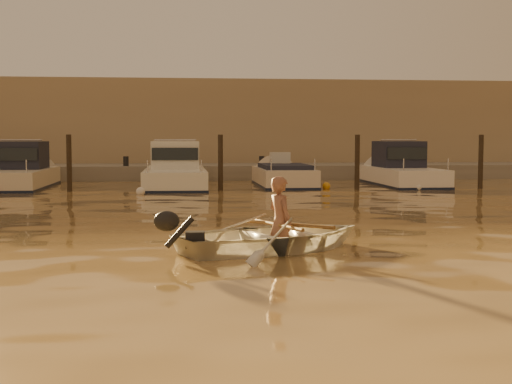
{
  "coord_description": "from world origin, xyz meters",
  "views": [
    {
      "loc": [
        -1.64,
        -11.66,
        1.87
      ],
      "look_at": [
        -0.07,
        3.08,
        0.75
      ],
      "focal_mm": 50.0,
      "sensor_mm": 36.0,
      "label": 1
    }
  ],
  "objects": [
    {
      "name": "moored_boat_2",
      "position": [
        -1.83,
        16.0,
        0.62
      ],
      "size": [
        2.28,
        7.64,
        1.75
      ],
      "primitive_type": null,
      "color": "white",
      "rests_on": "ground_plane"
    },
    {
      "name": "oar_port",
      "position": [
        0.16,
        0.18,
        0.42
      ],
      "size": [
        1.28,
        1.74,
        0.13
      ],
      "primitive_type": "cylinder",
      "rotation": [
        1.54,
        0.0,
        0.63
      ],
      "color": "brown",
      "rests_on": "dinghy"
    },
    {
      "name": "dinghy",
      "position": [
        -0.07,
        0.08,
        0.23
      ],
      "size": [
        4.11,
        3.61,
        0.71
      ],
      "primitive_type": "imported",
      "rotation": [
        0.0,
        0.0,
        1.99
      ],
      "color": "silver",
      "rests_on": "ground_plane"
    },
    {
      "name": "piling_2",
      "position": [
        -0.2,
        13.8,
        0.9
      ],
      "size": [
        0.18,
        0.18,
        2.2
      ],
      "primitive_type": "cylinder",
      "color": "#2D2319",
      "rests_on": "ground_plane"
    },
    {
      "name": "piling_1",
      "position": [
        -5.5,
        13.8,
        0.9
      ],
      "size": [
        0.18,
        0.18,
        2.2
      ],
      "primitive_type": "cylinder",
      "color": "#2D2319",
      "rests_on": "ground_plane"
    },
    {
      "name": "fender_e",
      "position": [
        6.93,
        13.28,
        0.1
      ],
      "size": [
        0.3,
        0.3,
        0.3
      ],
      "primitive_type": "sphere",
      "color": "silver",
      "rests_on": "ground_plane"
    },
    {
      "name": "ground_plane",
      "position": [
        0.0,
        0.0,
        0.0
      ],
      "size": [
        160.0,
        160.0,
        0.0
      ],
      "primitive_type": "plane",
      "color": "olive",
      "rests_on": "ground"
    },
    {
      "name": "fender_c",
      "position": [
        -2.95,
        12.18,
        0.1
      ],
      "size": [
        0.3,
        0.3,
        0.3
      ],
      "primitive_type": "sphere",
      "color": "silver",
      "rests_on": "ground_plane"
    },
    {
      "name": "waterfront_building",
      "position": [
        0.0,
        27.0,
        2.4
      ],
      "size": [
        46.0,
        7.0,
        4.8
      ],
      "primitive_type": "cube",
      "color": "#9E8466",
      "rests_on": "quay"
    },
    {
      "name": "quay",
      "position": [
        0.0,
        21.5,
        0.15
      ],
      "size": [
        52.0,
        4.0,
        1.0
      ],
      "primitive_type": "cube",
      "color": "gray",
      "rests_on": "ground_plane"
    },
    {
      "name": "oar_starboard",
      "position": [
        -0.02,
        0.1,
        0.42
      ],
      "size": [
        0.57,
        2.05,
        0.13
      ],
      "primitive_type": "cylinder",
      "rotation": [
        1.54,
        0.0,
        0.24
      ],
      "color": "brown",
      "rests_on": "dinghy"
    },
    {
      "name": "moored_boat_4",
      "position": [
        7.21,
        16.0,
        0.62
      ],
      "size": [
        2.08,
        6.46,
        1.75
      ],
      "primitive_type": null,
      "color": "white",
      "rests_on": "ground_plane"
    },
    {
      "name": "piling_4",
      "position": [
        9.5,
        13.8,
        0.9
      ],
      "size": [
        0.18,
        0.18,
        2.2
      ],
      "primitive_type": "cylinder",
      "color": "#2D2319",
      "rests_on": "ground_plane"
    },
    {
      "name": "outboard_motor",
      "position": [
        -1.44,
        -0.53,
        0.28
      ],
      "size": [
        0.98,
        0.73,
        0.7
      ],
      "primitive_type": null,
      "rotation": [
        0.0,
        0.0,
        0.42
      ],
      "color": "black",
      "rests_on": "dinghy"
    },
    {
      "name": "moored_boat_3",
      "position": [
        2.4,
        16.0,
        0.22
      ],
      "size": [
        1.99,
        5.77,
        0.95
      ],
      "primitive_type": null,
      "color": "beige",
      "rests_on": "ground_plane"
    },
    {
      "name": "person",
      "position": [
        0.02,
        0.12,
        0.47
      ],
      "size": [
        0.56,
        0.66,
        1.53
      ],
      "primitive_type": "imported",
      "rotation": [
        0.0,
        0.0,
        1.99
      ],
      "color": "#8E5947",
      "rests_on": "dinghy"
    },
    {
      "name": "fender_d",
      "position": [
        3.74,
        14.18,
        0.1
      ],
      "size": [
        0.3,
        0.3,
        0.3
      ],
      "primitive_type": "sphere",
      "color": "orange",
      "rests_on": "ground_plane"
    },
    {
      "name": "moored_boat_1",
      "position": [
        -7.72,
        16.0,
        0.62
      ],
      "size": [
        2.17,
        6.48,
        1.75
      ],
      "primitive_type": null,
      "color": "beige",
      "rests_on": "ground_plane"
    },
    {
      "name": "piling_3",
      "position": [
        4.8,
        13.8,
        0.9
      ],
      "size": [
        0.18,
        0.18,
        2.2
      ],
      "primitive_type": "cylinder",
      "color": "#2D2319",
      "rests_on": "ground_plane"
    }
  ]
}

